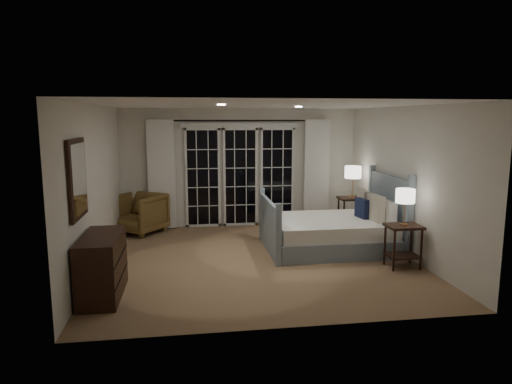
{
  "coord_description": "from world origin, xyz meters",
  "views": [
    {
      "loc": [
        -1.09,
        -7.14,
        2.3
      ],
      "look_at": [
        0.04,
        0.47,
        1.05
      ],
      "focal_mm": 32.0,
      "sensor_mm": 36.0,
      "label": 1
    }
  ],
  "objects": [
    {
      "name": "wall_left",
      "position": [
        -2.5,
        0.0,
        1.25
      ],
      "size": [
        0.02,
        5.0,
        2.5
      ],
      "primitive_type": "cube",
      "color": "silver",
      "rests_on": "floor"
    },
    {
      "name": "bed",
      "position": [
        1.42,
        0.42,
        0.33
      ],
      "size": [
        2.23,
        1.6,
        1.3
      ],
      "color": "gray",
      "rests_on": "floor"
    },
    {
      "name": "wall_right",
      "position": [
        2.5,
        0.0,
        1.25
      ],
      "size": [
        0.02,
        5.0,
        2.5
      ],
      "primitive_type": "cube",
      "color": "silver",
      "rests_on": "floor"
    },
    {
      "name": "downlight_a",
      "position": [
        0.8,
        0.6,
        2.49
      ],
      "size": [
        0.12,
        0.12,
        0.01
      ],
      "primitive_type": "cylinder",
      "color": "white",
      "rests_on": "ceiling"
    },
    {
      "name": "curtain_rod",
      "position": [
        0.0,
        2.4,
        2.25
      ],
      "size": [
        3.5,
        0.03,
        0.03
      ],
      "primitive_type": "cylinder",
      "rotation": [
        0.0,
        1.57,
        0.0
      ],
      "color": "black",
      "rests_on": "wall_back"
    },
    {
      "name": "wall_front",
      "position": [
        0.0,
        -2.5,
        1.25
      ],
      "size": [
        5.0,
        0.02,
        2.5
      ],
      "primitive_type": "cube",
      "color": "silver",
      "rests_on": "floor"
    },
    {
      "name": "dresser",
      "position": [
        -2.23,
        -1.25,
        0.41
      ],
      "size": [
        0.49,
        1.15,
        0.81
      ],
      "color": "black",
      "rests_on": "floor"
    },
    {
      "name": "nightstand_right",
      "position": [
        2.21,
        1.67,
        0.46
      ],
      "size": [
        0.54,
        0.43,
        0.69
      ],
      "color": "black",
      "rests_on": "floor"
    },
    {
      "name": "armchair",
      "position": [
        -2.1,
        2.1,
        0.4
      ],
      "size": [
        1.22,
        1.23,
        0.81
      ],
      "primitive_type": "imported",
      "rotation": [
        0.0,
        0.0,
        -0.64
      ],
      "color": "brown",
      "rests_on": "floor"
    },
    {
      "name": "mirror",
      "position": [
        -2.47,
        -1.25,
        1.55
      ],
      "size": [
        0.05,
        0.85,
        1.0
      ],
      "color": "black",
      "rests_on": "wall_left"
    },
    {
      "name": "french_doors",
      "position": [
        0.0,
        2.46,
        1.09
      ],
      "size": [
        2.5,
        0.04,
        2.2
      ],
      "color": "black",
      "rests_on": "wall_back"
    },
    {
      "name": "lamp_right",
      "position": [
        2.21,
        1.67,
        1.21
      ],
      "size": [
        0.33,
        0.33,
        0.64
      ],
      "color": "tan",
      "rests_on": "nightstand_right"
    },
    {
      "name": "downlight_b",
      "position": [
        -0.6,
        -0.4,
        2.49
      ],
      "size": [
        0.12,
        0.12,
        0.01
      ],
      "primitive_type": "cylinder",
      "color": "white",
      "rests_on": "ceiling"
    },
    {
      "name": "curtain_left",
      "position": [
        -1.65,
        2.38,
        1.15
      ],
      "size": [
        0.55,
        0.1,
        2.25
      ],
      "primitive_type": "cube",
      "color": "white",
      "rests_on": "curtain_rod"
    },
    {
      "name": "curtain_right",
      "position": [
        1.65,
        2.38,
        1.15
      ],
      "size": [
        0.55,
        0.1,
        2.25
      ],
      "primitive_type": "cube",
      "color": "white",
      "rests_on": "curtain_rod"
    },
    {
      "name": "nightstand_left",
      "position": [
        2.17,
        -0.72,
        0.44
      ],
      "size": [
        0.52,
        0.41,
        0.67
      ],
      "color": "black",
      "rests_on": "floor"
    },
    {
      "name": "ceiling",
      "position": [
        0.0,
        0.0,
        2.5
      ],
      "size": [
        5.0,
        5.0,
        0.0
      ],
      "primitive_type": "plane",
      "rotation": [
        3.14,
        0.0,
        0.0
      ],
      "color": "white",
      "rests_on": "wall_back"
    },
    {
      "name": "floor",
      "position": [
        0.0,
        0.0,
        0.0
      ],
      "size": [
        5.0,
        5.0,
        0.0
      ],
      "primitive_type": "plane",
      "color": "#8F6E4D",
      "rests_on": "ground"
    },
    {
      "name": "wall_back",
      "position": [
        0.0,
        2.5,
        1.25
      ],
      "size": [
        5.0,
        0.02,
        2.5
      ],
      "primitive_type": "cube",
      "color": "silver",
      "rests_on": "floor"
    },
    {
      "name": "lamp_left",
      "position": [
        2.17,
        -0.72,
        1.12
      ],
      "size": [
        0.29,
        0.29,
        0.56
      ],
      "color": "tan",
      "rests_on": "nightstand_left"
    }
  ]
}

